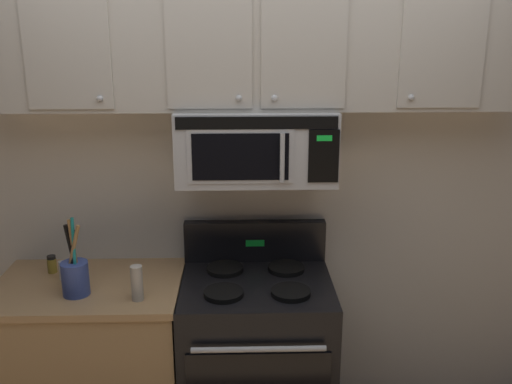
{
  "coord_description": "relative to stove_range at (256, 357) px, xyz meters",
  "views": [
    {
      "loc": [
        -0.08,
        -2.2,
        2.15
      ],
      "look_at": [
        0.0,
        0.49,
        1.35
      ],
      "focal_mm": 40.36,
      "sensor_mm": 36.0,
      "label": 1
    }
  ],
  "objects": [
    {
      "name": "back_wall",
      "position": [
        0.0,
        0.37,
        0.88
      ],
      "size": [
        5.2,
        0.1,
        2.7
      ],
      "primitive_type": "cube",
      "color": "silver",
      "rests_on": "ground_plane"
    },
    {
      "name": "stove_range",
      "position": [
        0.0,
        0.0,
        0.0
      ],
      "size": [
        0.76,
        0.69,
        1.12
      ],
      "color": "black",
      "rests_on": "ground_plane"
    },
    {
      "name": "over_range_microwave",
      "position": [
        -0.0,
        0.12,
        1.11
      ],
      "size": [
        0.76,
        0.43,
        0.35
      ],
      "color": "#B7BABF"
    },
    {
      "name": "upper_cabinets",
      "position": [
        -0.0,
        0.15,
        1.56
      ],
      "size": [
        2.5,
        0.36,
        0.55
      ],
      "color": "#BCB7AD"
    },
    {
      "name": "counter_segment",
      "position": [
        -0.84,
        0.01,
        -0.02
      ],
      "size": [
        0.93,
        0.65,
        0.9
      ],
      "color": "tan",
      "rests_on": "ground_plane"
    },
    {
      "name": "utensil_crock_blue",
      "position": [
        -0.86,
        -0.11,
        0.53
      ],
      "size": [
        0.13,
        0.13,
        0.38
      ],
      "color": "#384C9E",
      "rests_on": "counter_segment"
    },
    {
      "name": "salt_shaker",
      "position": [
        -0.97,
        0.06,
        0.48
      ],
      "size": [
        0.04,
        0.04,
        0.1
      ],
      "color": "white",
      "rests_on": "counter_segment"
    },
    {
      "name": "pepper_mill",
      "position": [
        -0.56,
        -0.18,
        0.52
      ],
      "size": [
        0.06,
        0.06,
        0.17
      ],
      "primitive_type": "cylinder",
      "color": "#B7B2A8",
      "rests_on": "counter_segment"
    },
    {
      "name": "spice_jar",
      "position": [
        -1.05,
        0.15,
        0.48
      ],
      "size": [
        0.05,
        0.05,
        0.09
      ],
      "color": "olive",
      "rests_on": "counter_segment"
    }
  ]
}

